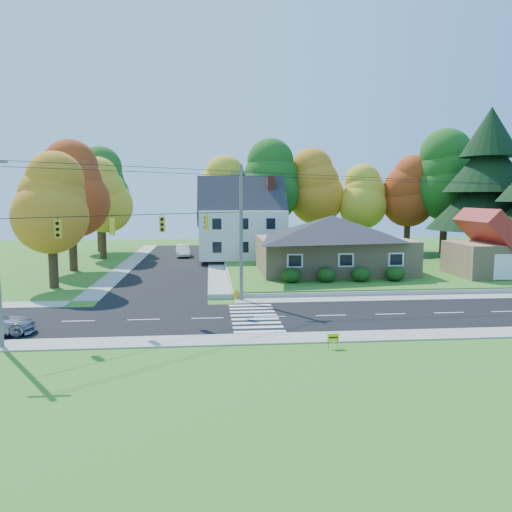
# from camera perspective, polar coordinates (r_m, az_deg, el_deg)

# --- Properties ---
(ground) EXTENTS (120.00, 120.00, 0.00)m
(ground) POSITION_cam_1_polar(r_m,az_deg,el_deg) (32.31, 1.60, -6.99)
(ground) COLOR #3D7923
(road_main) EXTENTS (90.00, 8.00, 0.02)m
(road_main) POSITION_cam_1_polar(r_m,az_deg,el_deg) (32.31, 1.60, -6.97)
(road_main) COLOR black
(road_main) RESTS_ON ground
(road_cross) EXTENTS (8.00, 44.00, 0.02)m
(road_cross) POSITION_cam_1_polar(r_m,az_deg,el_deg) (57.81, -9.45, -0.92)
(road_cross) COLOR black
(road_cross) RESTS_ON ground
(sidewalk_north) EXTENTS (90.00, 2.00, 0.08)m
(sidewalk_north) POSITION_cam_1_polar(r_m,az_deg,el_deg) (37.15, 0.66, -5.10)
(sidewalk_north) COLOR #9C9A90
(sidewalk_north) RESTS_ON ground
(sidewalk_south) EXTENTS (90.00, 2.00, 0.08)m
(sidewalk_south) POSITION_cam_1_polar(r_m,az_deg,el_deg) (27.51, 2.87, -9.38)
(sidewalk_south) COLOR #9C9A90
(sidewalk_south) RESTS_ON ground
(lawn) EXTENTS (30.00, 30.00, 0.50)m
(lawn) POSITION_cam_1_polar(r_m,az_deg,el_deg) (55.29, 12.42, -1.09)
(lawn) COLOR #3D7923
(lawn) RESTS_ON ground
(ranch_house) EXTENTS (14.60, 10.60, 5.40)m
(ranch_house) POSITION_cam_1_polar(r_m,az_deg,el_deg) (48.80, 8.69, 1.52)
(ranch_house) COLOR tan
(ranch_house) RESTS_ON lawn
(colonial_house) EXTENTS (10.40, 8.40, 9.60)m
(colonial_house) POSITION_cam_1_polar(r_m,az_deg,el_deg) (59.35, -1.61, 3.80)
(colonial_house) COLOR silver
(colonial_house) RESTS_ON lawn
(garage) EXTENTS (7.30, 6.30, 4.60)m
(garage) POSITION_cam_1_polar(r_m,az_deg,el_deg) (50.50, 25.43, 0.63)
(garage) COLOR tan
(garage) RESTS_ON lawn
(hedge_row) EXTENTS (10.70, 1.70, 1.27)m
(hedge_row) POSITION_cam_1_polar(r_m,az_deg,el_deg) (42.98, 9.99, -2.08)
(hedge_row) COLOR #163A10
(hedge_row) RESTS_ON lawn
(traffic_infrastructure) EXTENTS (38.10, 10.66, 10.00)m
(traffic_infrastructure) POSITION_cam_1_polar(r_m,az_deg,el_deg) (32.80, 1.08, 2.34)
(traffic_infrastructure) COLOR #666059
(traffic_infrastructure) RESTS_ON ground
(tree_lot_0) EXTENTS (6.72, 6.72, 12.51)m
(tree_lot_0) POSITION_cam_1_polar(r_m,az_deg,el_deg) (65.17, -3.78, 7.34)
(tree_lot_0) COLOR #3F2A19
(tree_lot_0) RESTS_ON lawn
(tree_lot_1) EXTENTS (7.84, 7.84, 14.60)m
(tree_lot_1) POSITION_cam_1_polar(r_m,az_deg,el_deg) (64.65, 1.62, 8.51)
(tree_lot_1) COLOR #3F2A19
(tree_lot_1) RESTS_ON lawn
(tree_lot_2) EXTENTS (7.28, 7.28, 13.56)m
(tree_lot_2) POSITION_cam_1_polar(r_m,az_deg,el_deg) (66.60, 6.69, 7.86)
(tree_lot_2) COLOR #3F2A19
(tree_lot_2) RESTS_ON lawn
(tree_lot_3) EXTENTS (6.16, 6.16, 11.47)m
(tree_lot_3) POSITION_cam_1_polar(r_m,az_deg,el_deg) (67.13, 11.91, 6.63)
(tree_lot_3) COLOR #3F2A19
(tree_lot_3) RESTS_ON lawn
(tree_lot_4) EXTENTS (6.72, 6.72, 12.51)m
(tree_lot_4) POSITION_cam_1_polar(r_m,az_deg,el_deg) (68.22, 17.03, 7.03)
(tree_lot_4) COLOR #3F2A19
(tree_lot_4) RESTS_ON lawn
(tree_lot_5) EXTENTS (8.40, 8.40, 15.64)m
(tree_lot_5) POSITION_cam_1_polar(r_m,az_deg,el_deg) (68.07, 20.88, 8.54)
(tree_lot_5) COLOR #3F2A19
(tree_lot_5) RESTS_ON lawn
(conifer_east_a) EXTENTS (12.80, 12.80, 16.96)m
(conifer_east_a) POSITION_cam_1_polar(r_m,az_deg,el_deg) (61.45, 25.00, 7.76)
(conifer_east_a) COLOR #3F2A19
(conifer_east_a) RESTS_ON lawn
(tree_west_0) EXTENTS (6.16, 6.16, 11.47)m
(tree_west_0) POSITION_cam_1_polar(r_m,az_deg,el_deg) (45.12, -22.45, 5.60)
(tree_west_0) COLOR #3F2A19
(tree_west_0) RESTS_ON ground
(tree_west_1) EXTENTS (7.28, 7.28, 13.56)m
(tree_west_1) POSITION_cam_1_polar(r_m,az_deg,el_deg) (55.01, -20.45, 7.18)
(tree_west_1) COLOR #3F2A19
(tree_west_1) RESTS_ON ground
(tree_west_2) EXTENTS (6.72, 6.72, 12.51)m
(tree_west_2) POSITION_cam_1_polar(r_m,az_deg,el_deg) (64.51, -17.25, 6.61)
(tree_west_2) COLOR #3F2A19
(tree_west_2) RESTS_ON ground
(tree_west_3) EXTENTS (7.84, 7.84, 14.60)m
(tree_west_3) POSITION_cam_1_polar(r_m,az_deg,el_deg) (72.76, -17.54, 7.62)
(tree_west_3) COLOR #3F2A19
(tree_west_3) RESTS_ON ground
(white_car) EXTENTS (2.07, 4.82, 1.54)m
(white_car) POSITION_cam_1_polar(r_m,az_deg,el_deg) (64.84, -8.38, 0.63)
(white_car) COLOR white
(white_car) RESTS_ON road_cross
(fire_hydrant) EXTENTS (0.47, 0.37, 0.83)m
(fire_hydrant) POSITION_cam_1_polar(r_m,az_deg,el_deg) (37.50, -2.29, -4.43)
(fire_hydrant) COLOR gold
(fire_hydrant) RESTS_ON ground
(yard_sign) EXTENTS (0.62, 0.09, 0.77)m
(yard_sign) POSITION_cam_1_polar(r_m,az_deg,el_deg) (26.07, 8.81, -9.22)
(yard_sign) COLOR black
(yard_sign) RESTS_ON ground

